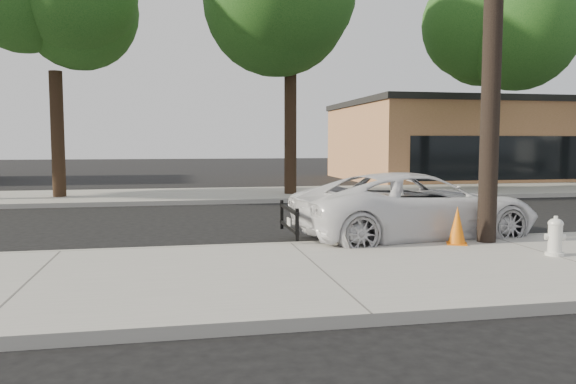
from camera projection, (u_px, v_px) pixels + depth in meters
name	position (u px, v px, depth m)	size (l,w,h in m)	color
ground	(272.00, 233.00, 12.39)	(120.00, 120.00, 0.00)	black
near_sidewalk	(320.00, 274.00, 8.19)	(90.00, 4.40, 0.15)	gray
far_sidewalk	(234.00, 195.00, 20.69)	(90.00, 5.00, 0.15)	gray
curb_near	(291.00, 247.00, 10.34)	(90.00, 0.12, 0.16)	#9E9B93
building_main	(509.00, 143.00, 30.95)	(18.00, 10.00, 4.00)	#A46F44
tree_b	(59.00, 17.00, 18.61)	(4.34, 4.20, 8.45)	black
tree_c	(297.00, 2.00, 19.68)	(4.96, 4.80, 9.55)	black
tree_d	(498.00, 29.00, 21.58)	(4.50, 4.35, 8.75)	black
police_cruiser	(416.00, 206.00, 11.39)	(2.30, 4.99, 1.39)	white
fire_hydrant	(555.00, 238.00, 9.13)	(0.33, 0.29, 0.61)	silver
traffic_cone	(457.00, 226.00, 10.16)	(0.47, 0.47, 0.69)	orange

